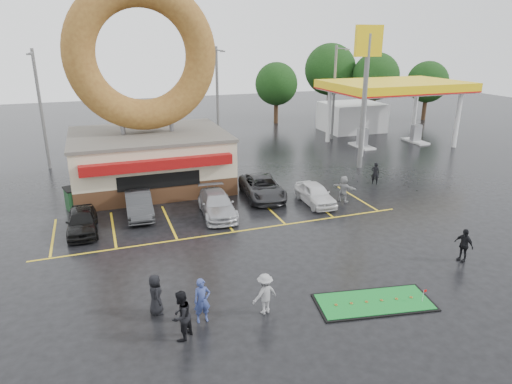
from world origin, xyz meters
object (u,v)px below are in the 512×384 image
object	(u,v)px
shell_sign	(366,71)
car_grey	(262,187)
putting_green	(374,302)
person_blue	(202,301)
gas_station	(375,101)
car_silver	(217,204)
person_cameraman	(464,245)
car_black	(82,221)
streetlight_right	(335,91)
streetlight_mid	(218,97)
car_white	(315,194)
streetlight_left	(41,107)
car_dgrey	(139,204)
donut_shop	(147,121)
dumpster	(82,198)

from	to	relation	value
shell_sign	car_grey	distance (m)	12.42
putting_green	person_blue	bearing A→B (deg)	170.43
gas_station	car_silver	world-z (taller)	gas_station
person_cameraman	putting_green	world-z (taller)	person_cameraman
car_black	person_cameraman	distance (m)	18.96
streetlight_right	putting_green	xyz separation A→B (m)	(-12.82, -26.85, -4.75)
streetlight_mid	car_white	bearing A→B (deg)	-82.42
streetlight_left	putting_green	bearing A→B (deg)	-62.06
putting_green	car_dgrey	bearing A→B (deg)	121.49
shell_sign	person_cameraman	bearing A→B (deg)	-104.66
car_black	donut_shop	bearing A→B (deg)	57.54
person_blue	donut_shop	bearing A→B (deg)	87.08
car_dgrey	dumpster	world-z (taller)	car_dgrey
car_silver	person_blue	size ratio (longest dim) A/B	2.64
car_black	dumpster	bearing A→B (deg)	90.45
streetlight_left	person_cameraman	distance (m)	30.23
donut_shop	gas_station	xyz separation A→B (m)	(23.00, 7.97, -0.77)
donut_shop	dumpster	world-z (taller)	donut_shop
streetlight_mid	car_black	xyz separation A→B (m)	(-11.51, -14.86, -4.13)
person_cameraman	streetlight_mid	bearing A→B (deg)	179.21
car_black	car_silver	size ratio (longest dim) A/B	0.84
shell_sign	dumpster	bearing A→B (deg)	-173.91
donut_shop	person_cameraman	size ratio (longest dim) A/B	8.54
car_black	car_silver	distance (m)	7.33
person_cameraman	dumpster	world-z (taller)	person_cameraman
streetlight_left	car_silver	xyz separation A→B (m)	(9.82, -13.85, -4.13)
gas_station	streetlight_mid	world-z (taller)	streetlight_mid
car_grey	person_blue	xyz separation A→B (m)	(-6.72, -11.83, 0.17)
donut_shop	car_black	distance (m)	9.10
streetlight_mid	dumpster	bearing A→B (deg)	-136.00
streetlight_left	dumpster	size ratio (longest dim) A/B	5.00
car_grey	person_cameraman	xyz separation A→B (m)	(5.68, -11.24, 0.11)
car_dgrey	car_grey	bearing A→B (deg)	5.49
gas_station	putting_green	distance (m)	31.08
streetlight_left	car_dgrey	world-z (taller)	streetlight_left
car_white	putting_green	world-z (taller)	car_white
shell_sign	streetlight_mid	xyz separation A→B (m)	(-9.00, 8.92, -2.60)
car_white	dumpster	world-z (taller)	dumpster
shell_sign	streetlight_mid	distance (m)	12.93
streetlight_mid	car_silver	distance (m)	15.97
streetlight_right	person_blue	size ratio (longest dim) A/B	5.28
car_white	car_grey	bearing A→B (deg)	142.56
car_dgrey	putting_green	size ratio (longest dim) A/B	0.85
streetlight_mid	streetlight_right	xyz separation A→B (m)	(12.00, 1.00, 0.00)
car_grey	donut_shop	bearing A→B (deg)	147.72
car_black	putting_green	world-z (taller)	car_black
person_blue	dumpster	world-z (taller)	person_blue
dumpster	putting_green	bearing A→B (deg)	-68.97
shell_sign	person_blue	bearing A→B (deg)	-136.00
streetlight_left	streetlight_mid	xyz separation A→B (m)	(14.00, 1.00, 0.00)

